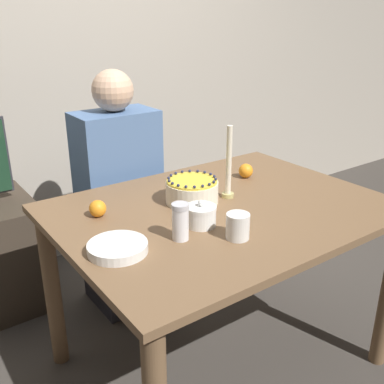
% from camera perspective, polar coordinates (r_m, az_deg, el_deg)
% --- Properties ---
extents(ground_plane, '(12.00, 12.00, 0.00)m').
position_cam_1_polar(ground_plane, '(2.23, 3.40, -20.43)').
color(ground_plane, '#3D3833').
extents(wall_behind, '(8.00, 0.05, 2.60)m').
position_cam_1_polar(wall_behind, '(2.88, -14.60, 17.10)').
color(wall_behind, '#ADA393').
rests_on(wall_behind, ground_plane).
extents(dining_table, '(1.30, 0.98, 0.77)m').
position_cam_1_polar(dining_table, '(1.86, 3.84, -5.29)').
color(dining_table, brown).
rests_on(dining_table, ground_plane).
extents(cake, '(0.21, 0.21, 0.11)m').
position_cam_1_polar(cake, '(1.83, 0.00, 0.12)').
color(cake, '#EFE5CC').
rests_on(cake, dining_table).
extents(sugar_bowl, '(0.11, 0.11, 0.10)m').
position_cam_1_polar(sugar_bowl, '(1.63, 1.14, -3.01)').
color(sugar_bowl, white).
rests_on(sugar_bowl, dining_table).
extents(sugar_shaker, '(0.06, 0.06, 0.13)m').
position_cam_1_polar(sugar_shaker, '(1.52, -1.48, -3.77)').
color(sugar_shaker, white).
rests_on(sugar_shaker, dining_table).
extents(plate_stack, '(0.20, 0.20, 0.03)m').
position_cam_1_polar(plate_stack, '(1.48, -9.42, -7.00)').
color(plate_stack, white).
rests_on(plate_stack, dining_table).
extents(candle, '(0.05, 0.05, 0.31)m').
position_cam_1_polar(candle, '(1.86, 4.67, 2.99)').
color(candle, tan).
rests_on(candle, dining_table).
extents(cup, '(0.08, 0.08, 0.09)m').
position_cam_1_polar(cup, '(1.54, 5.83, -4.34)').
color(cup, white).
rests_on(cup, dining_table).
extents(orange_fruit_0, '(0.07, 0.07, 0.07)m').
position_cam_1_polar(orange_fruit_0, '(1.74, -11.89, -2.06)').
color(orange_fruit_0, orange).
rests_on(orange_fruit_0, dining_table).
extents(orange_fruit_1, '(0.07, 0.07, 0.07)m').
position_cam_1_polar(orange_fruit_1, '(2.13, 6.84, 2.70)').
color(orange_fruit_1, orange).
rests_on(orange_fruit_1, dining_table).
extents(person_man_blue_shirt, '(0.40, 0.34, 1.26)m').
position_cam_1_polar(person_man_blue_shirt, '(2.37, -9.10, -2.11)').
color(person_man_blue_shirt, '#2D2D38').
rests_on(person_man_blue_shirt, ground_plane).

